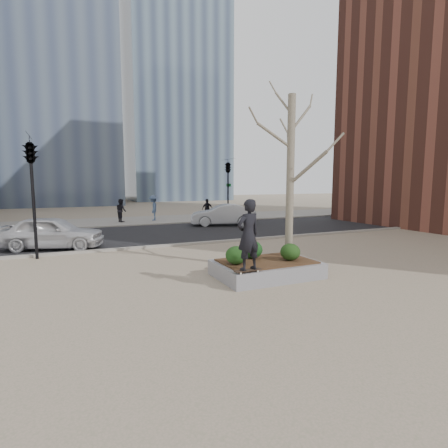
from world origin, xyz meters
name	(u,v)px	position (x,y,z in m)	size (l,w,h in m)	color
ground	(237,280)	(0.00, 0.00, 0.00)	(120.00, 120.00, 0.00)	gray
street	(156,234)	(0.00, 10.00, 0.01)	(60.00, 8.00, 0.02)	black
far_sidewalk	(134,221)	(0.00, 17.00, 0.01)	(60.00, 6.00, 0.02)	gray
planter	(266,269)	(1.00, 0.00, 0.23)	(3.00, 2.00, 0.45)	gray
planter_mulch	(266,261)	(1.00, 0.00, 0.47)	(2.70, 1.70, 0.04)	#382314
sycamore_tree	(291,151)	(2.00, 0.30, 3.79)	(2.80, 2.80, 6.60)	gray
shrub_left	(236,255)	(-0.04, -0.06, 0.75)	(0.62, 0.62, 0.53)	#153C13
shrub_middle	(252,250)	(0.76, 0.46, 0.76)	(0.64, 0.64, 0.54)	#113615
shrub_right	(290,252)	(1.67, -0.26, 0.74)	(0.60, 0.60, 0.51)	#133511
skateboard	(248,271)	(-0.10, -0.88, 0.49)	(0.78, 0.20, 0.07)	black
skateboarder	(248,235)	(-0.10, -0.88, 1.46)	(0.68, 0.45, 1.87)	black
police_car	(52,233)	(-5.03, 7.37, 0.72)	(1.66, 4.12, 1.40)	silver
car_silver	(223,215)	(4.82, 11.77, 0.71)	(1.45, 4.17, 1.37)	#999BA0
car_third	(357,210)	(16.88, 12.23, 0.62)	(1.68, 4.13, 1.20)	slate
pedestrian_a	(121,210)	(-0.93, 16.50, 0.84)	(0.79, 0.62, 1.63)	black
pedestrian_b	(153,208)	(1.36, 16.49, 0.95)	(1.19, 0.69, 1.85)	#425677
pedestrian_c	(207,209)	(5.26, 15.63, 0.80)	(0.91, 0.38, 1.55)	black
traffic_light_near	(33,198)	(-5.50, 5.60, 2.25)	(0.60, 2.48, 4.50)	black
traffic_light_far	(228,190)	(6.50, 14.60, 2.25)	(0.60, 2.48, 4.50)	black
building_glass_a	(43,21)	(-6.00, 42.00, 22.50)	(16.00, 16.00, 45.00)	slate
building_glass_b	(171,25)	(12.00, 48.00, 27.50)	(15.00, 15.00, 55.00)	slate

